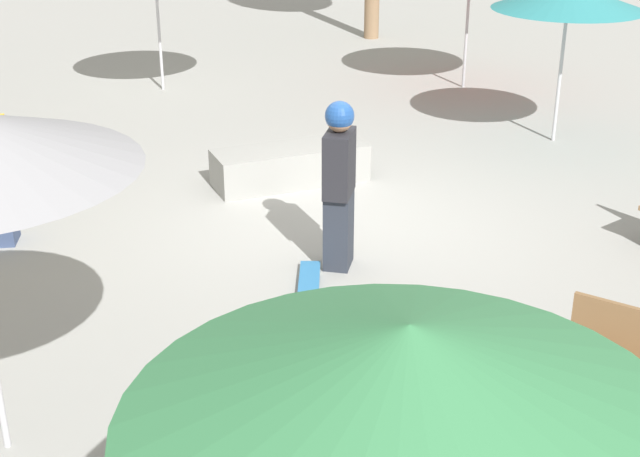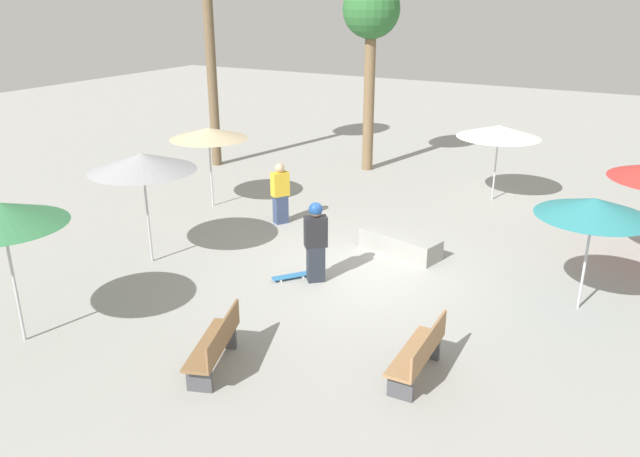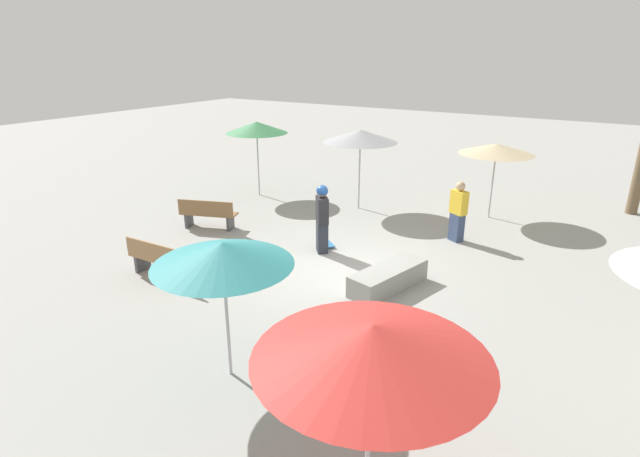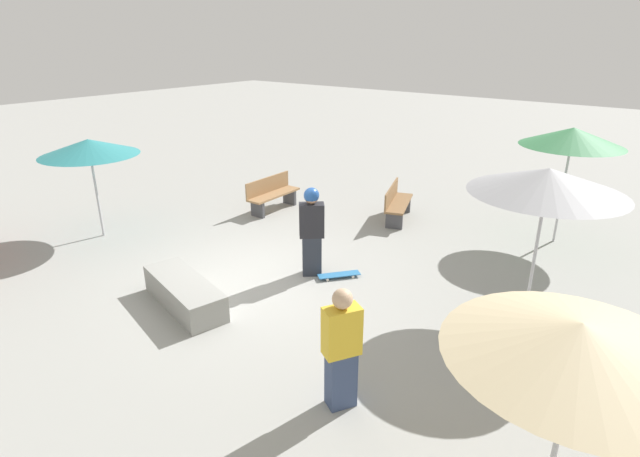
{
  "view_description": "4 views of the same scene",
  "coord_description": "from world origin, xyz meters",
  "views": [
    {
      "loc": [
        -7.25,
        5.66,
        3.98
      ],
      "look_at": [
        -1.15,
        1.15,
        0.64
      ],
      "focal_mm": 50.0,
      "sensor_mm": 36.0,
      "label": 1
    },
    {
      "loc": [
        -11.05,
        -5.17,
        5.63
      ],
      "look_at": [
        -0.84,
        0.57,
        1.18
      ],
      "focal_mm": 35.0,
      "sensor_mm": 36.0,
      "label": 2
    },
    {
      "loc": [
        5.2,
        -9.1,
        4.78
      ],
      "look_at": [
        -0.57,
        0.16,
        0.82
      ],
      "focal_mm": 28.0,
      "sensor_mm": 36.0,
      "label": 3
    },
    {
      "loc": [
        5.82,
        6.04,
        4.29
      ],
      "look_at": [
        -1.37,
        0.45,
        0.71
      ],
      "focal_mm": 28.0,
      "sensor_mm": 36.0,
      "label": 4
    }
  ],
  "objects": [
    {
      "name": "ground_plane",
      "position": [
        0.0,
        0.0,
        0.0
      ],
      "size": [
        60.0,
        60.0,
        0.0
      ],
      "primitive_type": "plane",
      "color": "#9E9E99"
    },
    {
      "name": "shade_umbrella_green",
      "position": [
        -5.36,
        3.89,
        2.31
      ],
      "size": [
        2.06,
        2.06,
        2.5
      ],
      "color": "#B7B7BC",
      "rests_on": "ground_plane"
    },
    {
      "name": "concrete_ledge",
      "position": [
        1.39,
        -0.28,
        0.23
      ],
      "size": [
        1.1,
        2.02,
        0.46
      ],
      "rotation": [
        0.0,
        0.0,
        1.33
      ],
      "color": "gray",
      "rests_on": "ground_plane"
    },
    {
      "name": "skater_main",
      "position": [
        -0.83,
        0.68,
        0.92
      ],
      "size": [
        0.49,
        0.51,
        1.71
      ],
      "rotation": [
        0.0,
        0.0,
        2.3
      ],
      "color": "#282D38",
      "rests_on": "ground_plane"
    },
    {
      "name": "skateboard",
      "position": [
        -1.02,
        1.18,
        0.06
      ],
      "size": [
        0.75,
        0.65,
        0.07
      ],
      "rotation": [
        0.0,
        0.0,
        2.48
      ],
      "color": "teal",
      "rests_on": "ground_plane"
    }
  ]
}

